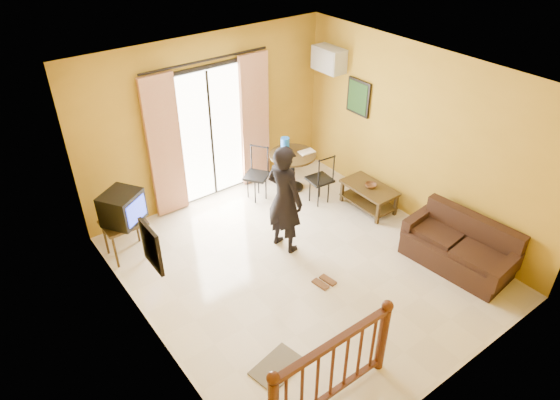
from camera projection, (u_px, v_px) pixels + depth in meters
ground at (302, 266)px, 7.27m from camera, size 5.00×5.00×0.00m
room_shell at (305, 164)px, 6.33m from camera, size 5.00×5.00×5.00m
balcony_door at (211, 134)px, 8.24m from camera, size 2.25×0.14×2.46m
tv_table at (124, 226)px, 7.22m from camera, size 0.59×0.49×0.59m
television at (122, 208)px, 7.07m from camera, size 0.69×0.68×0.47m
picture_left at (152, 247)px, 5.17m from camera, size 0.05×0.42×0.52m
dining_table at (293, 161)px, 8.77m from camera, size 0.83×0.83×0.69m
water_jug at (285, 145)px, 8.65m from camera, size 0.15×0.15×0.29m
serving_tray at (307, 152)px, 8.74m from camera, size 0.30×0.21×0.02m
dining_chairs at (288, 200)px, 8.74m from camera, size 1.29×1.23×0.95m
air_conditioner at (329, 59)px, 8.44m from camera, size 0.31×0.60×0.40m
botanical_print at (358, 97)px, 8.34m from camera, size 0.05×0.50×0.60m
coffee_table at (369, 194)px, 8.38m from camera, size 0.53×0.95×0.42m
bowl at (371, 186)px, 8.27m from camera, size 0.23×0.23×0.06m
sofa at (460, 248)px, 7.16m from camera, size 0.88×1.66×0.76m
standing_person at (284, 199)px, 7.19m from camera, size 0.52×0.69×1.71m
stair_balustrade at (332, 366)px, 5.12m from camera, size 1.63×0.13×1.04m
doormat at (278, 367)px, 5.77m from camera, size 0.67×0.51×0.02m
sandals at (324, 282)px, 6.96m from camera, size 0.27×0.26×0.03m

